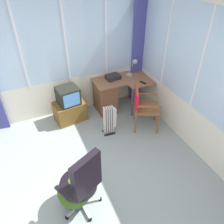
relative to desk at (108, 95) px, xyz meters
name	(u,v)px	position (x,y,z in m)	size (l,w,h in m)	color
ground	(88,197)	(-1.15, -1.97, -0.42)	(5.22, 5.58, 0.06)	gray
north_window_panel	(46,59)	(-1.15, 0.35, 0.92)	(4.22, 0.07, 2.62)	silver
east_window_panel	(219,93)	(0.99, -1.97, 0.92)	(0.07, 4.58, 2.62)	silver
curtain_corner	(139,49)	(0.86, 0.22, 0.87)	(0.34, 0.07, 2.52)	#454793
desk	(108,95)	(0.00, 0.00, 0.00)	(1.22, 0.78, 0.72)	brown
desk_lamp	(134,65)	(0.66, 0.05, 0.58)	(0.23, 0.20, 0.38)	#B2B7BC
tv_remote	(143,83)	(0.68, -0.35, 0.35)	(0.04, 0.15, 0.02)	black
paper_tray	(113,77)	(0.17, 0.08, 0.38)	(0.30, 0.23, 0.09)	#282227
wooden_armchair	(141,103)	(0.38, -0.83, 0.19)	(0.65, 0.64, 0.89)	brown
office_chair	(82,181)	(-1.24, -2.14, 0.24)	(0.63, 0.57, 1.12)	#B7B7BF
tv_on_stand	(69,106)	(-0.89, -0.02, -0.04)	(0.69, 0.52, 0.79)	brown
space_heater	(110,120)	(-0.27, -0.77, -0.07)	(0.27, 0.18, 0.63)	silver
potted_plant	(76,191)	(-1.33, -2.02, -0.09)	(0.48, 0.48, 0.54)	#3C4A59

